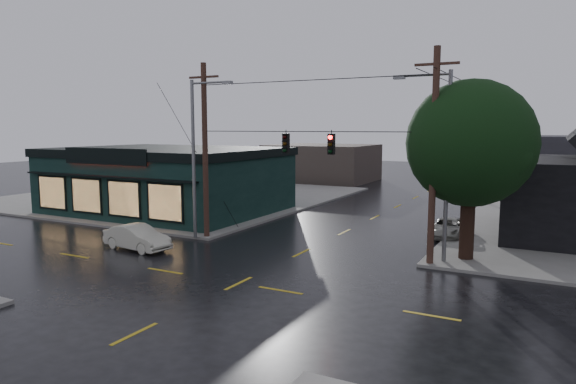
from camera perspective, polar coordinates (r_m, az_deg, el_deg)
The scene contains 15 objects.
ground_plane at distance 21.99m, azimuth -5.51°, elevation -10.07°, with size 160.00×160.00×0.00m, color black.
sidewalk_nw at distance 49.46m, azimuth -12.18°, elevation -0.44°, with size 28.00×28.00×0.15m, color slate.
pizza_shop at distance 40.62m, azimuth -13.25°, elevation 1.42°, with size 16.30×12.34×4.90m.
corner_tree at distance 26.00m, azimuth 19.64°, elevation 5.06°, with size 6.08×6.08×8.65m.
utility_pole_nw at distance 30.76m, azimuth -9.00°, elevation -5.12°, with size 2.00×0.32×10.15m, color black, non-canonical shape.
utility_pole_ne at distance 25.39m, azimuth 15.46°, elevation -7.93°, with size 2.00×0.32×10.15m, color black, non-canonical shape.
utility_pole_far_a at distance 46.26m, azimuth 21.22°, elevation -1.39°, with size 2.00×0.32×9.65m, color black, non-canonical shape.
utility_pole_far_b at distance 66.03m, azimuth 23.26°, elevation 0.95°, with size 2.00×0.32×9.15m, color black, non-canonical shape.
utility_pole_far_c at distance 85.91m, azimuth 24.35°, elevation 2.21°, with size 2.00×0.32×9.15m, color black, non-canonical shape.
span_signal_assembly at distance 26.63m, azimuth 2.25°, elevation 5.44°, with size 13.00×0.48×1.23m.
streetlight_nw at distance 30.40m, azimuth -10.25°, elevation -5.29°, with size 5.40×0.30×9.15m, color slate, non-canonical shape.
streetlight_ne at distance 25.96m, azimuth 16.88°, elevation -7.65°, with size 5.40×0.30×9.15m, color slate, non-canonical shape.
bg_building_west at distance 63.09m, azimuth 3.83°, elevation 3.27°, with size 12.00×10.00×4.40m, color #3F332E.
sedan_cream at distance 28.69m, azimuth -16.43°, elevation -4.86°, with size 1.41×4.05×1.33m, color beige.
suv_silver at distance 32.14m, azimuth 17.35°, elevation -3.82°, with size 1.85×4.01×1.11m, color gray.
Camera 1 is at (11.59, -17.51, 6.52)m, focal length 32.00 mm.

